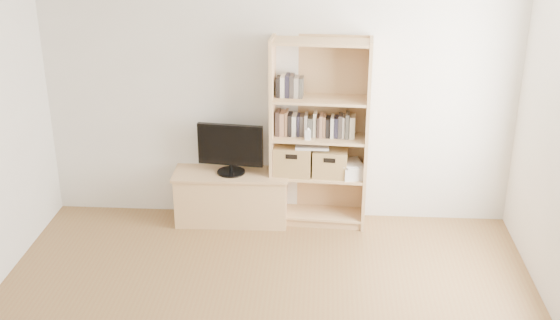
# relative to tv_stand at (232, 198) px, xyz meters

# --- Properties ---
(back_wall) EXTENTS (4.50, 0.02, 2.60)m
(back_wall) POSITION_rel_tv_stand_xyz_m (0.44, 0.20, 1.05)
(back_wall) COLOR silver
(back_wall) RESTS_ON floor
(tv_stand) EXTENTS (1.09, 0.43, 0.49)m
(tv_stand) POSITION_rel_tv_stand_xyz_m (0.00, 0.00, 0.00)
(tv_stand) COLOR tan
(tv_stand) RESTS_ON floor
(bookshelf) EXTENTS (0.94, 0.38, 1.84)m
(bookshelf) POSITION_rel_tv_stand_xyz_m (0.85, 0.04, 0.67)
(bookshelf) COLOR tan
(bookshelf) RESTS_ON floor
(television) EXTENTS (0.63, 0.12, 0.49)m
(television) POSITION_rel_tv_stand_xyz_m (0.00, 0.00, 0.52)
(television) COLOR black
(television) RESTS_ON tv_stand
(books_row_mid) EXTENTS (0.78, 0.16, 0.21)m
(books_row_mid) POSITION_rel_tv_stand_xyz_m (0.85, 0.06, 0.76)
(books_row_mid) COLOR #332622
(books_row_mid) RESTS_ON bookshelf
(books_row_upper) EXTENTS (0.37, 0.17, 0.19)m
(books_row_upper) POSITION_rel_tv_stand_xyz_m (0.64, 0.07, 1.13)
(books_row_upper) COLOR #332622
(books_row_upper) RESTS_ON bookshelf
(baby_monitor) EXTENTS (0.05, 0.04, 0.10)m
(baby_monitor) POSITION_rel_tv_stand_xyz_m (0.74, -0.06, 0.70)
(baby_monitor) COLOR white
(baby_monitor) RESTS_ON bookshelf
(basket_left) EXTENTS (0.37, 0.32, 0.29)m
(basket_left) POSITION_rel_tv_stand_xyz_m (0.60, 0.05, 0.41)
(basket_left) COLOR #9D7B47
(basket_left) RESTS_ON bookshelf
(basket_right) EXTENTS (0.34, 0.29, 0.26)m
(basket_right) POSITION_rel_tv_stand_xyz_m (0.96, 0.03, 0.40)
(basket_right) COLOR #9D7B47
(basket_right) RESTS_ON bookshelf
(laptop) EXTENTS (0.32, 0.22, 0.02)m
(laptop) POSITION_rel_tv_stand_xyz_m (0.78, 0.02, 0.57)
(laptop) COLOR silver
(laptop) RESTS_ON basket_left
(magazine_stack) EXTENTS (0.23, 0.29, 0.12)m
(magazine_stack) POSITION_rel_tv_stand_xyz_m (1.16, 0.02, 0.33)
(magazine_stack) COLOR beige
(magazine_stack) RESTS_ON bookshelf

